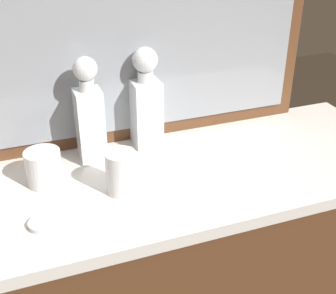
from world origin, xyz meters
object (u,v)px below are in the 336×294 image
at_px(crystal_tumbler_far_right, 44,169).
at_px(crystal_decanter_right, 145,107).
at_px(crystal_decanter_front, 90,120).
at_px(crystal_tumbler_front, 121,174).
at_px(porcelain_dish, 43,224).

bearing_deg(crystal_tumbler_far_right, crystal_decanter_right, 20.00).
relative_size(crystal_decanter_right, crystal_tumbler_far_right, 3.21).
height_order(crystal_decanter_front, crystal_tumbler_front, crystal_decanter_front).
bearing_deg(porcelain_dish, crystal_tumbler_far_right, 80.69).
relative_size(crystal_decanter_front, crystal_tumbler_front, 2.70).
distance_m(crystal_tumbler_far_right, porcelain_dish, 0.18).
distance_m(crystal_tumbler_front, porcelain_dish, 0.22).
relative_size(crystal_decanter_right, crystal_decanter_front, 0.99).
relative_size(crystal_tumbler_front, porcelain_dish, 1.67).
bearing_deg(porcelain_dish, crystal_decanter_right, 40.56).
height_order(crystal_tumbler_far_right, porcelain_dish, crystal_tumbler_far_right).
xyz_separation_m(crystal_decanter_front, crystal_tumbler_front, (0.03, -0.18, -0.07)).
xyz_separation_m(crystal_decanter_right, crystal_tumbler_front, (-0.13, -0.21, -0.07)).
bearing_deg(crystal_decanter_right, crystal_tumbler_far_right, -160.00).
bearing_deg(crystal_tumbler_front, crystal_decanter_front, 100.68).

